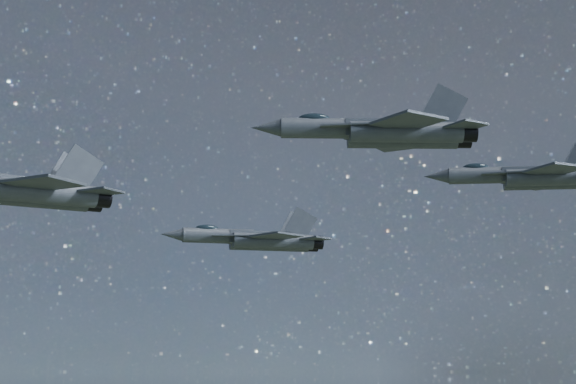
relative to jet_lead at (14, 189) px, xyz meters
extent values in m
cube|color=#394047|center=(1.09, 0.33, 0.20)|extent=(9.47, 4.35, 1.49)
cylinder|color=#394047|center=(1.85, -0.63, -0.32)|extent=(9.70, 4.48, 1.78)
cylinder|color=#394047|center=(1.19, 1.55, -0.32)|extent=(9.70, 4.48, 1.78)
cylinder|color=black|center=(6.89, 0.88, -0.32)|extent=(1.90, 2.00, 1.65)
cylinder|color=black|center=(6.23, 3.07, -0.32)|extent=(1.90, 2.00, 1.65)
cube|color=#394047|center=(2.43, -3.33, -0.09)|extent=(6.56, 6.50, 0.23)
cube|color=#394047|center=(0.18, 4.11, -0.09)|extent=(5.48, 5.88, 0.23)
cube|color=#394047|center=(6.88, -0.67, -0.09)|extent=(3.88, 3.87, 0.17)
cube|color=#394047|center=(5.36, 4.36, -0.09)|extent=(3.21, 3.38, 0.17)
cube|color=#394047|center=(5.11, 0.05, 1.86)|extent=(3.93, 1.01, 4.07)
cube|color=#394047|center=(4.28, 2.78, 1.86)|extent=(3.76, 1.62, 4.07)
cylinder|color=#394047|center=(19.90, 22.89, -0.08)|extent=(7.70, 1.73, 1.62)
cone|color=#394047|center=(14.92, 22.81, -0.08)|extent=(2.51, 1.49, 1.45)
ellipsoid|color=#1A282F|center=(18.65, 22.87, 0.69)|extent=(2.48, 1.13, 0.80)
cube|color=#394047|center=(25.29, 22.97, -0.14)|extent=(8.53, 1.68, 1.35)
cylinder|color=#394047|center=(25.72, 21.94, -0.60)|extent=(8.74, 1.75, 1.62)
cylinder|color=#394047|center=(25.69, 24.01, -0.60)|extent=(8.74, 1.75, 1.62)
cylinder|color=black|center=(30.49, 22.01, -0.60)|extent=(1.37, 1.51, 1.49)
cylinder|color=black|center=(30.46, 24.08, -0.60)|extent=(1.37, 1.51, 1.49)
cube|color=#394047|center=(21.78, 21.52, -0.21)|extent=(5.51, 2.07, 0.12)
cube|color=#394047|center=(21.74, 24.32, -0.21)|extent=(5.51, 2.22, 0.12)
cube|color=#394047|center=(25.55, 19.44, -0.39)|extent=(5.73, 5.89, 0.21)
cube|color=#394047|center=(25.44, 26.50, -0.39)|extent=(5.68, 5.86, 0.21)
cube|color=#394047|center=(30.10, 20.65, -0.39)|extent=(3.38, 3.45, 0.16)
cube|color=#394047|center=(30.02, 25.42, -0.39)|extent=(3.35, 3.43, 0.16)
cube|color=#394047|center=(28.73, 21.72, 1.37)|extent=(3.61, 0.47, 3.69)
cube|color=#394047|center=(28.69, 24.32, 1.37)|extent=(3.60, 0.51, 3.69)
cylinder|color=#394047|center=(21.60, -17.38, 1.81)|extent=(6.81, 2.61, 1.40)
cone|color=#394047|center=(17.35, -16.58, 1.81)|extent=(2.36, 1.64, 1.26)
ellipsoid|color=#1A282F|center=(20.54, -17.18, 2.49)|extent=(2.28, 1.32, 0.69)
cube|color=#394047|center=(26.20, -18.24, 1.77)|extent=(7.50, 2.69, 1.17)
cylinder|color=#394047|center=(26.39, -19.19, 1.36)|extent=(7.69, 2.78, 1.40)
cylinder|color=#394047|center=(26.72, -17.42, 1.36)|extent=(7.69, 2.78, 1.40)
cylinder|color=black|center=(30.46, -19.95, 1.36)|extent=(1.39, 1.49, 1.30)
cylinder|color=black|center=(30.79, -18.19, 1.36)|extent=(1.39, 1.49, 1.30)
cube|color=#394047|center=(22.97, -18.87, 1.70)|extent=(4.72, 2.65, 0.11)
cube|color=#394047|center=(23.42, -16.48, 1.70)|extent=(4.69, 1.02, 0.11)
cube|color=#394047|center=(25.81, -21.28, 1.54)|extent=(4.60, 4.85, 0.18)
cube|color=#394047|center=(26.94, -15.26, 1.54)|extent=(5.14, 5.16, 0.18)
cube|color=#394047|center=(29.89, -21.04, 1.54)|extent=(2.70, 2.81, 0.14)
cube|color=#394047|center=(30.65, -16.97, 1.54)|extent=(3.04, 3.06, 0.14)
cube|color=#394047|center=(28.91, -19.89, 3.07)|extent=(3.05, 0.97, 3.20)
cube|color=#394047|center=(29.33, -17.68, 3.07)|extent=(3.13, 0.55, 3.20)
cylinder|color=#394047|center=(41.58, 1.27, 3.20)|extent=(7.42, 3.82, 1.54)
cone|color=#394047|center=(37.09, 2.80, 3.20)|extent=(2.69, 2.07, 1.38)
ellipsoid|color=#1A282F|center=(40.46, 1.66, 3.94)|extent=(2.56, 1.74, 0.76)
cube|color=#394047|center=(46.44, -0.38, 3.15)|extent=(8.15, 4.02, 1.28)
cylinder|color=#394047|center=(46.50, -1.45, 2.70)|extent=(8.35, 4.14, 1.54)
cylinder|color=#394047|center=(47.13, 0.42, 2.70)|extent=(8.35, 4.14, 1.54)
cube|color=#394047|center=(42.83, -0.56, 3.08)|extent=(5.00, 3.50, 0.12)
cube|color=#394047|center=(43.69, 1.96, 3.08)|extent=(5.24, 1.78, 0.12)
cube|color=#394047|center=(45.54, -3.63, 2.90)|extent=(4.62, 4.99, 0.20)
cube|color=#394047|center=(47.71, 2.73, 2.90)|extent=(5.66, 5.59, 0.20)
camera|label=1|loc=(5.19, -78.51, -14.44)|focal=60.00mm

